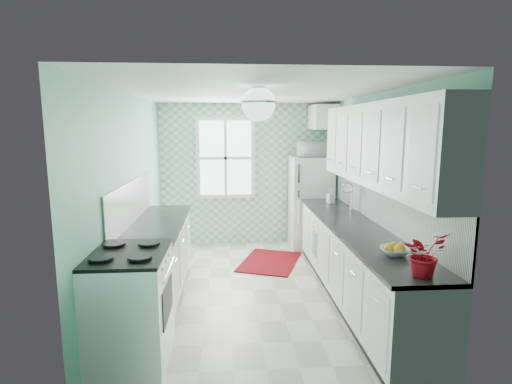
{
  "coord_description": "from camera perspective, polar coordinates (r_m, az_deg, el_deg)",
  "views": [
    {
      "loc": [
        -0.32,
        -4.89,
        2.1
      ],
      "look_at": [
        0.05,
        0.25,
        1.25
      ],
      "focal_mm": 28.0,
      "sensor_mm": 36.0,
      "label": 1
    }
  ],
  "objects": [
    {
      "name": "floor",
      "position": [
        5.34,
        -0.35,
        -13.92
      ],
      "size": [
        3.0,
        4.4,
        0.02
      ],
      "primitive_type": "cube",
      "color": "beige",
      "rests_on": "ground"
    },
    {
      "name": "ceiling",
      "position": [
        4.92,
        -0.38,
        14.14
      ],
      "size": [
        3.0,
        4.4,
        0.02
      ],
      "primitive_type": "cube",
      "color": "white",
      "rests_on": "wall_back"
    },
    {
      "name": "wall_back",
      "position": [
        7.16,
        -1.53,
        2.53
      ],
      "size": [
        3.0,
        0.02,
        2.5
      ],
      "primitive_type": "cube",
      "color": "#72BBA3",
      "rests_on": "floor"
    },
    {
      "name": "wall_front",
      "position": [
        2.83,
        2.6,
        -8.09
      ],
      "size": [
        3.0,
        0.02,
        2.5
      ],
      "primitive_type": "cube",
      "color": "#72BBA3",
      "rests_on": "floor"
    },
    {
      "name": "wall_left",
      "position": [
        5.11,
        -17.52,
        -0.66
      ],
      "size": [
        0.02,
        4.4,
        2.5
      ],
      "primitive_type": "cube",
      "color": "#72BBA3",
      "rests_on": "floor"
    },
    {
      "name": "wall_right",
      "position": [
        5.29,
        16.17,
        -0.25
      ],
      "size": [
        0.02,
        4.4,
        2.5
      ],
      "primitive_type": "cube",
      "color": "#72BBA3",
      "rests_on": "floor"
    },
    {
      "name": "accent_wall",
      "position": [
        7.14,
        -1.52,
        2.51
      ],
      "size": [
        3.0,
        0.01,
        2.5
      ],
      "primitive_type": "cube",
      "color": "#74C4A7",
      "rests_on": "wall_back"
    },
    {
      "name": "window",
      "position": [
        7.08,
        -4.36,
        4.87
      ],
      "size": [
        1.04,
        0.05,
        1.44
      ],
      "color": "white",
      "rests_on": "wall_back"
    },
    {
      "name": "backsplash_right",
      "position": [
        4.93,
        17.49,
        -1.66
      ],
      "size": [
        0.02,
        3.6,
        0.51
      ],
      "primitive_type": "cube",
      "color": "white",
      "rests_on": "wall_right"
    },
    {
      "name": "backsplash_left",
      "position": [
        5.04,
        -17.44,
        -1.42
      ],
      "size": [
        0.02,
        2.15,
        0.51
      ],
      "primitive_type": "cube",
      "color": "white",
      "rests_on": "wall_left"
    },
    {
      "name": "upper_cabinets_right",
      "position": [
        4.61,
        17.06,
        6.46
      ],
      "size": [
        0.33,
        3.2,
        0.9
      ],
      "primitive_type": "cube",
      "color": "white",
      "rests_on": "wall_right"
    },
    {
      "name": "upper_cabinet_fridge",
      "position": [
        6.92,
        9.58,
        10.47
      ],
      "size": [
        0.4,
        0.74,
        0.4
      ],
      "primitive_type": "cube",
      "color": "white",
      "rests_on": "wall_right"
    },
    {
      "name": "ceiling_light",
      "position": [
        4.11,
        0.37,
        12.47
      ],
      "size": [
        0.34,
        0.34,
        0.35
      ],
      "color": "silver",
      "rests_on": "ceiling"
    },
    {
      "name": "base_cabinets_right",
      "position": [
        5.02,
        13.97,
        -10.1
      ],
      "size": [
        0.6,
        3.6,
        0.9
      ],
      "primitive_type": "cube",
      "color": "white",
      "rests_on": "floor"
    },
    {
      "name": "countertop_right",
      "position": [
        4.88,
        14.02,
        -4.9
      ],
      "size": [
        0.63,
        3.6,
        0.04
      ],
      "primitive_type": "cube",
      "color": "black",
      "rests_on": "base_cabinets_right"
    },
    {
      "name": "base_cabinets_left",
      "position": [
        5.17,
        -13.89,
        -9.54
      ],
      "size": [
        0.6,
        2.15,
        0.9
      ],
      "primitive_type": "cube",
      "color": "white",
      "rests_on": "floor"
    },
    {
      "name": "countertop_left",
      "position": [
        5.04,
        -13.93,
        -4.47
      ],
      "size": [
        0.63,
        2.15,
        0.04
      ],
      "primitive_type": "cube",
      "color": "black",
      "rests_on": "base_cabinets_left"
    },
    {
      "name": "fridge",
      "position": [
        6.98,
        7.77,
        -1.52
      ],
      "size": [
        0.69,
        0.69,
        1.59
      ],
      "rotation": [
        0.0,
        0.0,
        -0.02
      ],
      "color": "white",
      "rests_on": "floor"
    },
    {
      "name": "stove",
      "position": [
        3.83,
        -17.61,
        -15.29
      ],
      "size": [
        0.67,
        0.84,
        1.01
      ],
      "rotation": [
        0.0,
        0.0,
        0.06
      ],
      "color": "white",
      "rests_on": "floor"
    },
    {
      "name": "sink",
      "position": [
        5.63,
        11.71,
        -2.84
      ],
      "size": [
        0.52,
        0.44,
        0.53
      ],
      "rotation": [
        0.0,
        0.0,
        0.01
      ],
      "color": "silver",
      "rests_on": "countertop_right"
    },
    {
      "name": "rug",
      "position": [
        6.34,
        1.96,
        -9.92
      ],
      "size": [
        1.14,
        1.35,
        0.02
      ],
      "primitive_type": "cube",
      "rotation": [
        0.0,
        0.0,
        -0.35
      ],
      "color": "maroon",
      "rests_on": "floor"
    },
    {
      "name": "dish_towel",
      "position": [
        5.69,
        8.38,
        -7.27
      ],
      "size": [
        0.04,
        0.23,
        0.34
      ],
      "primitive_type": "cube",
      "rotation": [
        0.0,
        0.0,
        -0.09
      ],
      "color": "#5FBDA1",
      "rests_on": "base_cabinets_right"
    },
    {
      "name": "fruit_bowl",
      "position": [
        3.9,
        19.22,
        -7.97
      ],
      "size": [
        0.28,
        0.28,
        0.06
      ],
      "primitive_type": "imported",
      "rotation": [
        0.0,
        0.0,
        -0.1
      ],
      "color": "white",
      "rests_on": "countertop_right"
    },
    {
      "name": "potted_plant",
      "position": [
        3.4,
        22.9,
        -8.16
      ],
      "size": [
        0.4,
        0.38,
        0.36
      ],
      "primitive_type": "imported",
      "rotation": [
        0.0,
        0.0,
        0.36
      ],
      "color": "red",
      "rests_on": "countertop_right"
    },
    {
      "name": "soap_bottle",
      "position": [
        6.2,
        10.62,
        -0.6
      ],
      "size": [
        0.12,
        0.12,
        0.21
      ],
      "primitive_type": "imported",
      "rotation": [
        0.0,
        0.0,
        0.26
      ],
      "color": "#90A8AF",
      "rests_on": "countertop_right"
    },
    {
      "name": "microwave",
      "position": [
        6.87,
        7.95,
        6.09
      ],
      "size": [
        0.5,
        0.36,
        0.27
      ],
      "primitive_type": "imported",
      "rotation": [
        0.0,
        0.0,
        3.08
      ],
      "color": "white",
      "rests_on": "fridge"
    }
  ]
}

